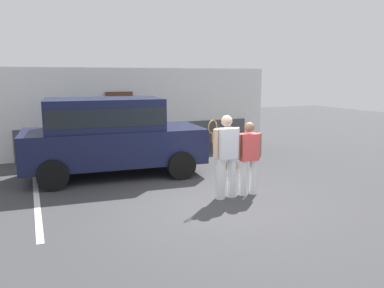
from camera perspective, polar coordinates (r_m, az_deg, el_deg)
The scene contains 7 objects.
ground_plane at distance 8.12m, azimuth 3.76°, elevation -8.68°, with size 40.00×40.00×0.00m, color #38383A.
parking_stripe_0 at distance 8.74m, azimuth -22.20°, elevation -8.04°, with size 0.12×4.40×0.01m, color silver.
house_frontage at distance 13.20m, azimuth -7.78°, elevation 4.59°, with size 9.56×0.40×2.87m.
parked_suv at distance 10.20m, azimuth -12.14°, elevation 1.65°, with size 4.74×2.47×2.05m.
tennis_player_man at distance 8.18m, azimuth 5.12°, elevation -1.71°, with size 0.80×0.34×1.80m.
tennis_player_woman at distance 8.48m, azimuth 8.43°, elevation -2.03°, with size 0.86×0.28×1.63m.
potted_plant_by_porch at distance 13.29m, azimuth 5.31°, elevation 0.77°, with size 0.62×0.62×0.82m.
Camera 1 is at (-3.50, -6.83, 2.63)m, focal length 35.63 mm.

